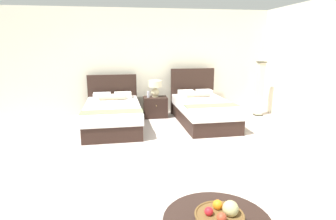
{
  "coord_description": "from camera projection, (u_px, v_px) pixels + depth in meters",
  "views": [
    {
      "loc": [
        -0.82,
        -4.27,
        1.87
      ],
      "look_at": [
        -0.03,
        0.6,
        0.7
      ],
      "focal_mm": 30.01,
      "sensor_mm": 36.0,
      "label": 1
    }
  ],
  "objects": [
    {
      "name": "nightstand",
      "position": [
        155.0,
        107.0,
        7.32
      ],
      "size": [
        0.6,
        0.46,
        0.53
      ],
      "color": "black",
      "rests_on": "ground"
    },
    {
      "name": "bed_near_corner",
      "position": [
        203.0,
        110.0,
        6.77
      ],
      "size": [
        1.22,
        2.2,
        1.23
      ],
      "color": "black",
      "rests_on": "ground"
    },
    {
      "name": "ground_plane",
      "position": [
        175.0,
        160.0,
        4.66
      ],
      "size": [
        10.1,
        10.33,
        0.02
      ],
      "primitive_type": "cube",
      "color": "#BEAFA7"
    },
    {
      "name": "table_lamp",
      "position": [
        155.0,
        87.0,
        7.21
      ],
      "size": [
        0.34,
        0.34,
        0.43
      ],
      "color": "beige",
      "rests_on": "nightstand"
    },
    {
      "name": "fruit_bowl",
      "position": [
        220.0,
        216.0,
        2.26
      ],
      "size": [
        0.4,
        0.4,
        0.19
      ],
      "color": "brown",
      "rests_on": "coffee_table"
    },
    {
      "name": "wall_back",
      "position": [
        153.0,
        62.0,
        7.57
      ],
      "size": [
        10.1,
        0.12,
        2.77
      ],
      "primitive_type": "cube",
      "color": "silver",
      "rests_on": "ground"
    },
    {
      "name": "floor_lamp_corner",
      "position": [
        260.0,
        89.0,
        7.38
      ],
      "size": [
        0.2,
        0.2,
        1.43
      ],
      "color": "#343121",
      "rests_on": "ground"
    },
    {
      "name": "vase",
      "position": [
        148.0,
        94.0,
        7.17
      ],
      "size": [
        0.07,
        0.07,
        0.16
      ],
      "color": "#B6B8C4",
      "rests_on": "nightstand"
    },
    {
      "name": "bed_near_window",
      "position": [
        113.0,
        114.0,
        6.43
      ],
      "size": [
        1.29,
        2.25,
        1.1
      ],
      "color": "black",
      "rests_on": "ground"
    }
  ]
}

